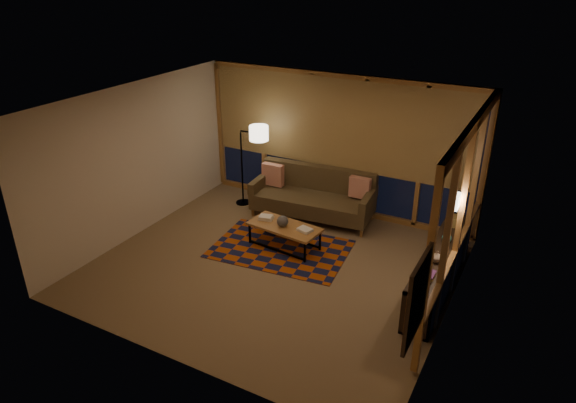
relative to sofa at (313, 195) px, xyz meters
The scene contains 21 objects.
floor 1.94m from the sofa, 83.20° to the right, with size 5.50×5.00×0.01m, color olive.
ceiling 2.92m from the sofa, 83.20° to the right, with size 5.50×5.00×0.01m, color silver.
walls 2.08m from the sofa, 83.20° to the right, with size 5.51×5.01×2.70m.
window_wall_back 1.07m from the sofa, 68.47° to the left, with size 5.30×0.16×2.60m, color #AF813E, non-canonical shape.
window_wall_right 3.29m from the sofa, 23.56° to the right, with size 0.16×3.70×2.60m, color #AF813E, non-canonical shape.
wall_art 4.83m from the sofa, 51.72° to the right, with size 0.06×0.74×0.94m, color red, non-canonical shape.
wall_sconce 3.35m from the sofa, 26.48° to the right, with size 0.12×0.18×0.22m, color #F4E6C4, non-canonical shape.
sofa is the anchor object (origin of this frame).
pillow_left 0.92m from the sofa, behind, with size 0.43×0.14×0.43m, color red, non-canonical shape.
pillow_right 0.91m from the sofa, 17.00° to the left, with size 0.40×0.13×0.40m, color red, non-canonical shape.
area_rug 1.43m from the sofa, 88.01° to the right, with size 2.28×1.52×0.01m, color #9F3F0C.
coffee_table 1.28m from the sofa, 86.64° to the right, with size 1.25×0.57×0.42m, color #AF813E, non-canonical shape.
book_stack_a 1.25m from the sofa, 105.15° to the right, with size 0.26×0.20×0.07m, color white, non-canonical shape.
book_stack_b 1.34m from the sofa, 69.64° to the right, with size 0.25×0.20×0.05m, color white, non-canonical shape.
ceramic_pot 1.28m from the sofa, 87.64° to the right, with size 0.20×0.20×0.20m, color black.
floor_lamp 1.59m from the sofa, behind, with size 0.56×0.37×1.69m, color black, non-canonical shape.
bookshelf 2.98m from the sofa, 24.25° to the right, with size 0.40×2.66×0.67m, color black, non-canonical shape.
basket 2.73m from the sofa, ahead, with size 0.21×0.21×0.16m, color #B08B3C.
teal_bowl 2.90m from the sofa, 19.88° to the right, with size 0.15×0.15×0.15m, color teal.
vase 3.17m from the sofa, 30.65° to the right, with size 0.16×0.16×0.17m, color tan.
shelf_book_stack 3.42m from the sofa, 37.25° to the right, with size 0.18×0.25×0.07m, color white, non-canonical shape.
Camera 1 is at (3.59, -6.19, 4.51)m, focal length 32.00 mm.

